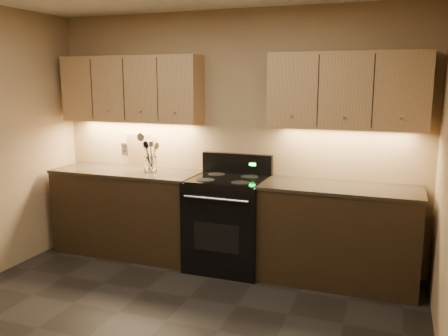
{
  "coord_description": "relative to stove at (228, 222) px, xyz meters",
  "views": [
    {
      "loc": [
        1.65,
        -2.68,
        1.9
      ],
      "look_at": [
        0.12,
        1.45,
        1.08
      ],
      "focal_mm": 38.0,
      "sensor_mm": 36.0,
      "label": 1
    }
  ],
  "objects": [
    {
      "name": "wall_back",
      "position": [
        -0.08,
        0.32,
        0.82
      ],
      "size": [
        4.0,
        0.04,
        2.6
      ],
      "primitive_type": "cube",
      "color": "tan",
      "rests_on": "ground"
    },
    {
      "name": "cutting_board",
      "position": [
        -1.16,
        0.28,
        0.64
      ],
      "size": [
        0.31,
        0.09,
        0.38
      ],
      "primitive_type": "cube",
      "rotation": [
        0.15,
        0.0,
        0.07
      ],
      "color": "tan",
      "rests_on": "counter_left"
    },
    {
      "name": "utensil_crock",
      "position": [
        -0.9,
        0.05,
        0.53
      ],
      "size": [
        0.15,
        0.15,
        0.17
      ],
      "color": "white",
      "rests_on": "counter_left"
    },
    {
      "name": "black_turner",
      "position": [
        -0.89,
        0.04,
        0.63
      ],
      "size": [
        0.14,
        0.18,
        0.33
      ],
      "primitive_type": null,
      "rotation": [
        -0.28,
        -0.05,
        0.29
      ],
      "color": "black",
      "rests_on": "utensil_crock"
    },
    {
      "name": "steel_skimmer",
      "position": [
        -0.88,
        0.04,
        0.67
      ],
      "size": [
        0.24,
        0.13,
        0.41
      ],
      "primitive_type": null,
      "rotation": [
        -0.09,
        -0.39,
        -0.01
      ],
      "color": "silver",
      "rests_on": "utensil_crock"
    },
    {
      "name": "upper_cab_right",
      "position": [
        1.1,
        0.17,
        1.32
      ],
      "size": [
        1.44,
        0.3,
        0.7
      ],
      "primitive_type": "cube",
      "color": "tan",
      "rests_on": "wall_back"
    },
    {
      "name": "wooden_spoon",
      "position": [
        -0.93,
        0.05,
        0.63
      ],
      "size": [
        0.17,
        0.07,
        0.32
      ],
      "primitive_type": null,
      "rotation": [
        0.05,
        0.38,
        0.06
      ],
      "color": "tan",
      "rests_on": "utensil_crock"
    },
    {
      "name": "stove",
      "position": [
        0.0,
        0.0,
        0.0
      ],
      "size": [
        0.76,
        0.68,
        1.14
      ],
      "color": "black",
      "rests_on": "ground"
    },
    {
      "name": "outlet_plate",
      "position": [
        -1.38,
        0.31,
        0.64
      ],
      "size": [
        0.08,
        0.01,
        0.12
      ],
      "primitive_type": "cube",
      "color": "#B2B5BA",
      "rests_on": "wall_back"
    },
    {
      "name": "upper_cab_left",
      "position": [
        -1.18,
        0.17,
        1.32
      ],
      "size": [
        1.6,
        0.3,
        0.7
      ],
      "primitive_type": "cube",
      "color": "tan",
      "rests_on": "wall_back"
    },
    {
      "name": "counter_left",
      "position": [
        -1.18,
        0.02,
        -0.01
      ],
      "size": [
        1.62,
        0.62,
        0.93
      ],
      "color": "black",
      "rests_on": "ground"
    },
    {
      "name": "counter_right",
      "position": [
        1.1,
        0.02,
        -0.01
      ],
      "size": [
        1.46,
        0.62,
        0.93
      ],
      "color": "black",
      "rests_on": "ground"
    },
    {
      "name": "black_spoon",
      "position": [
        -0.91,
        0.08,
        0.63
      ],
      "size": [
        0.07,
        0.17,
        0.33
      ],
      "primitive_type": null,
      "rotation": [
        0.32,
        -0.04,
        0.13
      ],
      "color": "black",
      "rests_on": "utensil_crock"
    }
  ]
}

